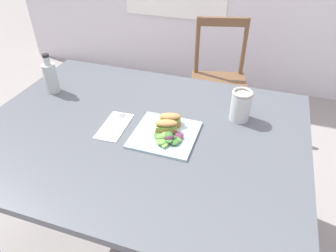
{
  "coord_description": "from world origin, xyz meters",
  "views": [
    {
      "loc": [
        0.3,
        -0.9,
        1.53
      ],
      "look_at": [
        -0.03,
        0.08,
        0.76
      ],
      "focal_mm": 32.89,
      "sensor_mm": 36.0,
      "label": 1
    }
  ],
  "objects_px": {
    "sandwich_half_back": "(170,119)",
    "fork_on_napkin": "(116,123)",
    "bottle_cold_brew": "(51,79)",
    "dining_table": "(141,148)",
    "plate_lunch": "(165,134)",
    "sandwich_half_front": "(166,126)",
    "mason_jar_iced_tea": "(240,107)",
    "chair_wooden_far": "(219,81)"
  },
  "relations": [
    {
      "from": "sandwich_half_back",
      "to": "fork_on_napkin",
      "type": "distance_m",
      "value": 0.24
    },
    {
      "from": "fork_on_napkin",
      "to": "bottle_cold_brew",
      "type": "height_order",
      "value": "bottle_cold_brew"
    },
    {
      "from": "dining_table",
      "to": "sandwich_half_back",
      "type": "relative_size",
      "value": 13.72
    },
    {
      "from": "plate_lunch",
      "to": "sandwich_half_front",
      "type": "relative_size",
      "value": 2.55
    },
    {
      "from": "sandwich_half_front",
      "to": "fork_on_napkin",
      "type": "distance_m",
      "value": 0.23
    },
    {
      "from": "fork_on_napkin",
      "to": "mason_jar_iced_tea",
      "type": "height_order",
      "value": "mason_jar_iced_tea"
    },
    {
      "from": "fork_on_napkin",
      "to": "bottle_cold_brew",
      "type": "bearing_deg",
      "value": 159.61
    },
    {
      "from": "fork_on_napkin",
      "to": "mason_jar_iced_tea",
      "type": "relative_size",
      "value": 1.34
    },
    {
      "from": "bottle_cold_brew",
      "to": "fork_on_napkin",
      "type": "bearing_deg",
      "value": -20.39
    },
    {
      "from": "plate_lunch",
      "to": "sandwich_half_back",
      "type": "height_order",
      "value": "sandwich_half_back"
    },
    {
      "from": "fork_on_napkin",
      "to": "dining_table",
      "type": "bearing_deg",
      "value": -1.92
    },
    {
      "from": "chair_wooden_far",
      "to": "mason_jar_iced_tea",
      "type": "bearing_deg",
      "value": -75.43
    },
    {
      "from": "sandwich_half_front",
      "to": "mason_jar_iced_tea",
      "type": "xyz_separation_m",
      "value": [
        0.27,
        0.2,
        0.02
      ]
    },
    {
      "from": "dining_table",
      "to": "chair_wooden_far",
      "type": "xyz_separation_m",
      "value": [
        0.16,
        1.08,
        -0.19
      ]
    },
    {
      "from": "mason_jar_iced_tea",
      "to": "bottle_cold_brew",
      "type": "bearing_deg",
      "value": -176.71
    },
    {
      "from": "dining_table",
      "to": "fork_on_napkin",
      "type": "xyz_separation_m",
      "value": [
        -0.11,
        0.0,
        0.11
      ]
    },
    {
      "from": "dining_table",
      "to": "mason_jar_iced_tea",
      "type": "relative_size",
      "value": 9.99
    },
    {
      "from": "plate_lunch",
      "to": "sandwich_half_front",
      "type": "distance_m",
      "value": 0.04
    },
    {
      "from": "sandwich_half_front",
      "to": "bottle_cold_brew",
      "type": "bearing_deg",
      "value": 166.95
    },
    {
      "from": "plate_lunch",
      "to": "fork_on_napkin",
      "type": "bearing_deg",
      "value": 178.16
    },
    {
      "from": "chair_wooden_far",
      "to": "mason_jar_iced_tea",
      "type": "distance_m",
      "value": 0.96
    },
    {
      "from": "sandwich_half_front",
      "to": "fork_on_napkin",
      "type": "xyz_separation_m",
      "value": [
        -0.23,
        -0.01,
        -0.03
      ]
    },
    {
      "from": "chair_wooden_far",
      "to": "sandwich_half_back",
      "type": "distance_m",
      "value": 1.07
    },
    {
      "from": "sandwich_half_back",
      "to": "fork_on_napkin",
      "type": "relative_size",
      "value": 0.54
    },
    {
      "from": "sandwich_half_back",
      "to": "fork_on_napkin",
      "type": "xyz_separation_m",
      "value": [
        -0.23,
        -0.06,
        -0.03
      ]
    },
    {
      "from": "sandwich_half_front",
      "to": "mason_jar_iced_tea",
      "type": "height_order",
      "value": "mason_jar_iced_tea"
    },
    {
      "from": "chair_wooden_far",
      "to": "sandwich_half_front",
      "type": "bearing_deg",
      "value": -92.45
    },
    {
      "from": "chair_wooden_far",
      "to": "bottle_cold_brew",
      "type": "relative_size",
      "value": 4.36
    },
    {
      "from": "dining_table",
      "to": "bottle_cold_brew",
      "type": "bearing_deg",
      "value": 163.18
    },
    {
      "from": "plate_lunch",
      "to": "fork_on_napkin",
      "type": "relative_size",
      "value": 1.39
    },
    {
      "from": "sandwich_half_front",
      "to": "dining_table",
      "type": "bearing_deg",
      "value": -174.68
    },
    {
      "from": "chair_wooden_far",
      "to": "bottle_cold_brew",
      "type": "bearing_deg",
      "value": -127.15
    },
    {
      "from": "dining_table",
      "to": "sandwich_half_back",
      "type": "bearing_deg",
      "value": 27.78
    },
    {
      "from": "chair_wooden_far",
      "to": "sandwich_half_back",
      "type": "bearing_deg",
      "value": -92.57
    },
    {
      "from": "sandwich_half_front",
      "to": "fork_on_napkin",
      "type": "height_order",
      "value": "sandwich_half_front"
    },
    {
      "from": "dining_table",
      "to": "plate_lunch",
      "type": "xyz_separation_m",
      "value": [
        0.12,
        -0.0,
        0.11
      ]
    },
    {
      "from": "dining_table",
      "to": "fork_on_napkin",
      "type": "distance_m",
      "value": 0.16
    },
    {
      "from": "chair_wooden_far",
      "to": "fork_on_napkin",
      "type": "distance_m",
      "value": 1.15
    },
    {
      "from": "sandwich_half_front",
      "to": "mason_jar_iced_tea",
      "type": "relative_size",
      "value": 0.73
    },
    {
      "from": "sandwich_half_back",
      "to": "sandwich_half_front",
      "type": "bearing_deg",
      "value": -89.97
    },
    {
      "from": "chair_wooden_far",
      "to": "sandwich_half_front",
      "type": "height_order",
      "value": "chair_wooden_far"
    },
    {
      "from": "bottle_cold_brew",
      "to": "mason_jar_iced_tea",
      "type": "distance_m",
      "value": 0.92
    }
  ]
}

